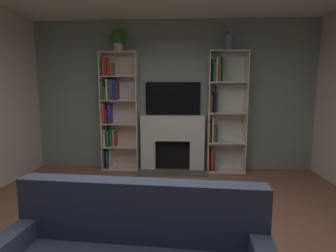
% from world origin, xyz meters
% --- Properties ---
extents(ground_plane, '(6.52, 6.52, 0.00)m').
position_xyz_m(ground_plane, '(0.00, 0.00, 0.00)').
color(ground_plane, '#8F5E49').
extents(wall_back_accent, '(5.49, 0.06, 2.85)m').
position_xyz_m(wall_back_accent, '(0.00, 2.75, 1.43)').
color(wall_back_accent, gray).
rests_on(wall_back_accent, ground_plane).
extents(fireplace, '(1.30, 0.55, 1.06)m').
position_xyz_m(fireplace, '(0.00, 2.59, 0.57)').
color(fireplace, white).
rests_on(fireplace, ground_plane).
extents(tv, '(1.05, 0.06, 0.63)m').
position_xyz_m(tv, '(0.00, 2.69, 1.38)').
color(tv, black).
rests_on(tv, fireplace).
extents(bookshelf_left, '(0.70, 0.29, 2.24)m').
position_xyz_m(bookshelf_left, '(-1.10, 2.61, 1.15)').
color(bookshelf_left, beige).
rests_on(bookshelf_left, ground_plane).
extents(bookshelf_right, '(0.70, 0.33, 2.24)m').
position_xyz_m(bookshelf_right, '(0.93, 2.60, 1.16)').
color(bookshelf_right, silver).
rests_on(bookshelf_right, ground_plane).
extents(potted_plant, '(0.29, 0.29, 0.41)m').
position_xyz_m(potted_plant, '(-1.01, 2.57, 2.47)').
color(potted_plant, beige).
rests_on(potted_plant, bookshelf_left).
extents(vase_with_flowers, '(0.15, 0.15, 0.47)m').
position_xyz_m(vase_with_flowers, '(1.01, 2.57, 2.40)').
color(vase_with_flowers, slate).
rests_on(vase_with_flowers, bookshelf_right).
extents(coffee_table, '(0.75, 0.48, 0.38)m').
position_xyz_m(coffee_table, '(-0.13, -0.13, 0.32)').
color(coffee_table, brown).
rests_on(coffee_table, ground_plane).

